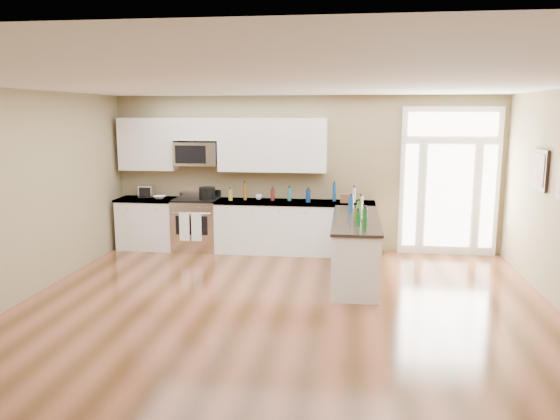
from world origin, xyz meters
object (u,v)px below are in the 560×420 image
object	(u,v)px
kitchen_range	(197,224)
stockpot	(207,193)
toaster_oven	(147,191)
peninsula_cabinet	(355,251)

from	to	relation	value
kitchen_range	stockpot	bearing A→B (deg)	1.81
stockpot	kitchen_range	bearing A→B (deg)	-178.19
stockpot	toaster_oven	distance (m)	1.17
peninsula_cabinet	stockpot	world-z (taller)	stockpot
stockpot	toaster_oven	world-z (taller)	stockpot
kitchen_range	stockpot	distance (m)	0.62
peninsula_cabinet	kitchen_range	distance (m)	3.22
peninsula_cabinet	stockpot	bearing A→B (deg)	151.43
peninsula_cabinet	stockpot	distance (m)	3.11
peninsula_cabinet	toaster_oven	xyz separation A→B (m)	(-3.84, 1.54, 0.62)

